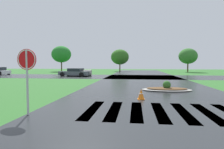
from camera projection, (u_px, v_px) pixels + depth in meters
asphalt_roadway at (149, 89)px, 13.93m from camera, size 9.97×80.00×0.01m
asphalt_cross_road at (142, 77)px, 26.90m from camera, size 90.00×8.97×0.01m
crosswalk_stripes at (160, 111)px, 7.51m from camera, size 5.85×3.29×0.01m
stop_sign at (27, 66)px, 6.92m from camera, size 0.76×0.09×2.42m
median_island at (167, 89)px, 13.35m from camera, size 3.41×1.75×0.68m
car_blue_compact at (75, 72)px, 28.19m from camera, size 4.67×2.54×1.19m
drainage_pipe_stack at (80, 73)px, 28.41m from camera, size 3.48×1.34×0.97m
traffic_cone at (141, 94)px, 10.04m from camera, size 0.36×0.36×0.56m
background_treeline at (154, 55)px, 43.97m from camera, size 48.64×7.12×6.20m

